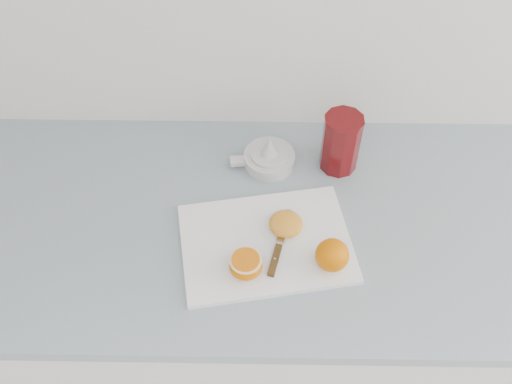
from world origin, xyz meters
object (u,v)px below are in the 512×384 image
counter (294,314)px  half_orange (246,265)px  cutting_board (266,243)px  citrus_juicer (269,157)px  red_tumbler (341,144)px

counter → half_orange: bearing=-130.9°
counter → half_orange: size_ratio=37.13×
cutting_board → citrus_juicer: size_ratio=2.29×
counter → red_tumbler: red_tumbler is taller
half_orange → citrus_juicer: bearing=81.4°
citrus_juicer → red_tumbler: bearing=-0.4°
cutting_board → red_tumbler: 0.29m
counter → cutting_board: cutting_board is taller
half_orange → red_tumbler: bearing=55.4°
citrus_juicer → counter: bearing=-63.8°
cutting_board → citrus_juicer: citrus_juicer is taller
half_orange → red_tumbler: 0.37m
counter → red_tumbler: 0.54m
citrus_juicer → cutting_board: bearing=-91.3°
counter → cutting_board: bearing=-138.9°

